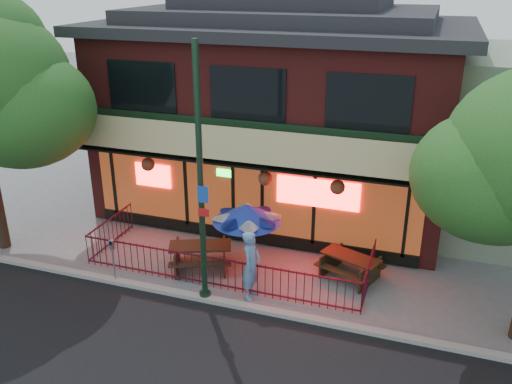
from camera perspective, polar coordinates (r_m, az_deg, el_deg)
ground at (r=15.69m, az=-4.75°, el=-10.33°), size 80.00×80.00×0.00m
curb at (r=15.28m, az=-5.51°, el=-11.08°), size 80.00×0.25×0.12m
restaurant_building at (r=20.39m, az=2.88°, el=10.03°), size 12.96×9.49×8.05m
patio_fence at (r=15.76m, az=-4.10°, el=-7.47°), size 8.44×2.62×1.00m
street_light at (r=13.91m, az=-5.80°, el=-0.18°), size 0.43×0.32×7.00m
picnic_table_left at (r=16.57m, az=-5.88°, el=-6.39°), size 2.25×2.01×0.79m
picnic_table_right at (r=16.25m, az=9.90°, el=-7.42°), size 2.06×1.83×0.73m
patio_umbrella at (r=15.62m, az=-0.97°, el=-2.25°), size 2.00×2.00×2.29m
pedestrian at (r=14.87m, az=-0.50°, el=-7.70°), size 0.51×0.75×2.00m
parking_meter_near at (r=16.08m, az=-14.84°, el=-6.34°), size 0.12×0.11×1.39m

